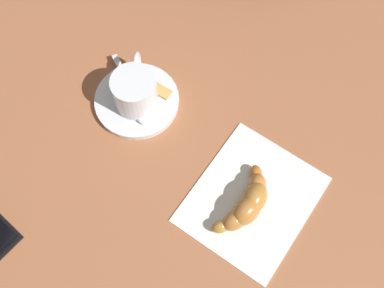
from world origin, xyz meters
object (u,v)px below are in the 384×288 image
object	(u,v)px
espresso_cup	(135,90)
napkin	(252,199)
saucer	(137,101)
croissant	(248,204)
teaspoon	(135,99)
sugar_packet	(154,87)

from	to	relation	value
espresso_cup	napkin	bearing A→B (deg)	-20.97
saucer	croissant	distance (m)	0.23
teaspoon	sugar_packet	distance (m)	0.03
croissant	teaspoon	bearing A→B (deg)	156.02
espresso_cup	saucer	bearing A→B (deg)	135.64
teaspoon	napkin	world-z (taller)	teaspoon
saucer	espresso_cup	world-z (taller)	espresso_cup
napkin	teaspoon	bearing A→B (deg)	159.55
sugar_packet	napkin	bearing A→B (deg)	161.61
croissant	espresso_cup	bearing A→B (deg)	155.49
espresso_cup	teaspoon	xyz separation A→B (m)	(-0.00, -0.00, -0.03)
saucer	teaspoon	xyz separation A→B (m)	(-0.00, -0.00, 0.01)
espresso_cup	teaspoon	size ratio (longest dim) A/B	0.91
sugar_packet	napkin	distance (m)	0.23
teaspoon	croissant	bearing A→B (deg)	-23.98
saucer	croissant	bearing A→B (deg)	-24.66
sugar_packet	napkin	world-z (taller)	sugar_packet
saucer	croissant	xyz separation A→B (m)	(0.21, -0.10, 0.02)
espresso_cup	sugar_packet	bearing A→B (deg)	61.31
espresso_cup	sugar_packet	size ratio (longest dim) A/B	1.67
croissant	sugar_packet	bearing A→B (deg)	147.42
teaspoon	croissant	distance (m)	0.23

